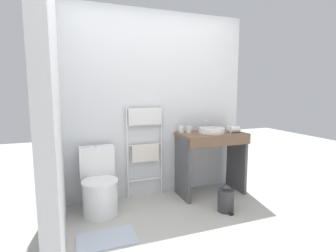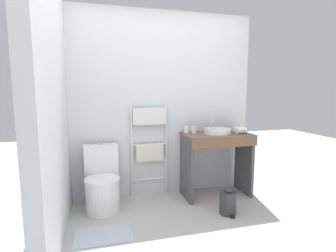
{
  "view_description": "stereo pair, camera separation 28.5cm",
  "coord_description": "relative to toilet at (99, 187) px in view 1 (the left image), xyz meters",
  "views": [
    {
      "loc": [
        -1.09,
        -1.96,
        1.42
      ],
      "look_at": [
        -0.08,
        0.69,
        1.04
      ],
      "focal_mm": 28.0,
      "sensor_mm": 36.0,
      "label": 1
    },
    {
      "loc": [
        -0.81,
        -2.05,
        1.42
      ],
      "look_at": [
        -0.08,
        0.69,
        1.04
      ],
      "focal_mm": 28.0,
      "sensor_mm": 36.0,
      "label": 2
    }
  ],
  "objects": [
    {
      "name": "ground_plane",
      "position": [
        0.8,
        -1.06,
        -0.3
      ],
      "size": [
        12.0,
        12.0,
        0.0
      ],
      "primitive_type": "plane",
      "color": "#B2AFA8"
    },
    {
      "name": "wall_back",
      "position": [
        0.8,
        0.38,
        0.93
      ],
      "size": [
        2.58,
        0.12,
        2.46
      ],
      "primitive_type": "cube",
      "color": "silver",
      "rests_on": "ground_plane"
    },
    {
      "name": "wall_side",
      "position": [
        -0.43,
        -0.37,
        0.93
      ],
      "size": [
        0.12,
        2.04,
        2.46
      ],
      "primitive_type": "cube",
      "color": "silver",
      "rests_on": "ground_plane"
    },
    {
      "name": "toilet",
      "position": [
        0.0,
        0.0,
        0.0
      ],
      "size": [
        0.41,
        0.53,
        0.77
      ],
      "color": "white",
      "rests_on": "ground_plane"
    },
    {
      "name": "towel_radiator",
      "position": [
        0.63,
        0.26,
        0.51
      ],
      "size": [
        0.5,
        0.06,
        1.24
      ],
      "color": "white",
      "rests_on": "ground_plane"
    },
    {
      "name": "vanity_counter",
      "position": [
        1.5,
        0.03,
        0.27
      ],
      "size": [
        0.89,
        0.52,
        0.85
      ],
      "color": "brown",
      "rests_on": "ground_plane"
    },
    {
      "name": "sink_basin",
      "position": [
        1.5,
        0.03,
        0.59
      ],
      "size": [
        0.35,
        0.35,
        0.07
      ],
      "color": "white",
      "rests_on": "vanity_counter"
    },
    {
      "name": "faucet",
      "position": [
        1.5,
        0.22,
        0.65
      ],
      "size": [
        0.02,
        0.1,
        0.16
      ],
      "color": "silver",
      "rests_on": "vanity_counter"
    },
    {
      "name": "cup_near_wall",
      "position": [
        1.13,
        0.19,
        0.6
      ],
      "size": [
        0.07,
        0.07,
        0.09
      ],
      "color": "white",
      "rests_on": "vanity_counter"
    },
    {
      "name": "cup_near_edge",
      "position": [
        1.21,
        0.14,
        0.6
      ],
      "size": [
        0.07,
        0.07,
        0.1
      ],
      "color": "white",
      "rests_on": "vanity_counter"
    },
    {
      "name": "hair_dryer",
      "position": [
        1.81,
        -0.04,
        0.6
      ],
      "size": [
        0.18,
        0.17,
        0.09
      ],
      "color": "white",
      "rests_on": "vanity_counter"
    },
    {
      "name": "trash_bin",
      "position": [
        1.4,
        -0.5,
        -0.16
      ],
      "size": [
        0.19,
        0.23,
        0.33
      ],
      "color": "#333335",
      "rests_on": "ground_plane"
    },
    {
      "name": "bath_mat",
      "position": [
        -0.01,
        -0.61,
        -0.3
      ],
      "size": [
        0.56,
        0.36,
        0.01
      ],
      "primitive_type": "cube",
      "color": "#B2BCCC",
      "rests_on": "ground_plane"
    }
  ]
}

